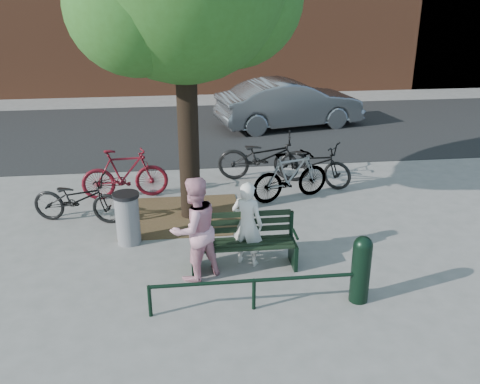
{
  "coord_description": "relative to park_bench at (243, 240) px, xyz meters",
  "views": [
    {
      "loc": [
        -0.99,
        -7.77,
        4.57
      ],
      "look_at": [
        0.06,
        1.0,
        0.96
      ],
      "focal_mm": 40.0,
      "sensor_mm": 36.0,
      "label": 1
    }
  ],
  "objects": [
    {
      "name": "bicycle_c",
      "position": [
        0.99,
        3.97,
        0.1
      ],
      "size": [
        2.3,
        1.19,
        1.15
      ],
      "primitive_type": "imported",
      "rotation": [
        0.0,
        0.0,
        1.37
      ],
      "color": "black",
      "rests_on": "ground"
    },
    {
      "name": "bicycle_d",
      "position": [
        1.38,
        2.74,
        0.06
      ],
      "size": [
        1.87,
        1.03,
        1.08
      ],
      "primitive_type": "imported",
      "rotation": [
        0.0,
        0.0,
        1.87
      ],
      "color": "gray",
      "rests_on": "ground"
    },
    {
      "name": "ground",
      "position": [
        0.0,
        -0.08,
        -0.48
      ],
      "size": [
        90.0,
        90.0,
        0.0
      ],
      "primitive_type": "plane",
      "color": "gray",
      "rests_on": "ground"
    },
    {
      "name": "bicycle_e",
      "position": [
        2.05,
        3.59,
        0.03
      ],
      "size": [
        1.96,
        1.73,
        1.03
      ],
      "primitive_type": "imported",
      "rotation": [
        0.0,
        0.0,
        0.91
      ],
      "color": "black",
      "rests_on": "ground"
    },
    {
      "name": "litter_bin",
      "position": [
        -1.97,
        1.08,
        0.01
      ],
      "size": [
        0.47,
        0.47,
        0.97
      ],
      "color": "gray",
      "rests_on": "ground"
    },
    {
      "name": "bicycle_a",
      "position": [
        -3.01,
        2.12,
        0.0
      ],
      "size": [
        1.93,
        1.05,
        0.96
      ],
      "primitive_type": "imported",
      "rotation": [
        0.0,
        0.0,
        1.33
      ],
      "color": "black",
      "rests_on": "ground"
    },
    {
      "name": "park_bench",
      "position": [
        0.0,
        0.0,
        0.0
      ],
      "size": [
        1.74,
        0.54,
        0.97
      ],
      "color": "black",
      "rests_on": "ground"
    },
    {
      "name": "guard_railing",
      "position": [
        0.0,
        -1.28,
        -0.08
      ],
      "size": [
        3.06,
        0.06,
        0.51
      ],
      "color": "black",
      "rests_on": "ground"
    },
    {
      "name": "bicycle_b",
      "position": [
        -2.18,
        3.24,
        0.08
      ],
      "size": [
        1.89,
        0.67,
        1.12
      ],
      "primitive_type": "imported",
      "rotation": [
        0.0,
        0.0,
        1.65
      ],
      "color": "#560C15",
      "rests_on": "ground"
    },
    {
      "name": "road",
      "position": [
        0.0,
        8.42,
        -0.47
      ],
      "size": [
        40.0,
        7.0,
        0.01
      ],
      "primitive_type": "cube",
      "color": "black",
      "rests_on": "ground"
    },
    {
      "name": "bollard",
      "position": [
        1.6,
        -1.24,
        0.09
      ],
      "size": [
        0.29,
        0.29,
        1.07
      ],
      "color": "black",
      "rests_on": "ground"
    },
    {
      "name": "person_right",
      "position": [
        -0.8,
        -0.27,
        0.38
      ],
      "size": [
        1.05,
        0.99,
        1.72
      ],
      "primitive_type": "imported",
      "rotation": [
        0.0,
        0.0,
        3.68
      ],
      "color": "pink",
      "rests_on": "ground"
    },
    {
      "name": "person_left",
      "position": [
        0.08,
        0.07,
        0.26
      ],
      "size": [
        0.64,
        0.57,
        1.48
      ],
      "primitive_type": "imported",
      "rotation": [
        0.0,
        0.0,
        2.64
      ],
      "color": "silver",
      "rests_on": "ground"
    },
    {
      "name": "dirt_pit",
      "position": [
        -1.0,
        2.12,
        -0.47
      ],
      "size": [
        2.4,
        2.0,
        0.02
      ],
      "primitive_type": "cube",
      "color": "brown",
      "rests_on": "ground"
    },
    {
      "name": "parked_car",
      "position": [
        2.57,
        8.62,
        0.28
      ],
      "size": [
        4.84,
        2.51,
        1.52
      ],
      "primitive_type": "imported",
      "rotation": [
        0.0,
        0.0,
        1.78
      ],
      "color": "slate",
      "rests_on": "ground"
    }
  ]
}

